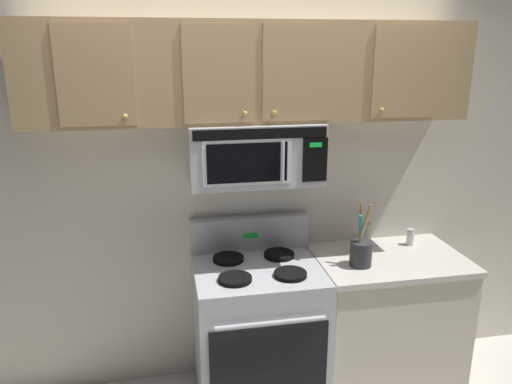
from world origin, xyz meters
The scene contains 8 objects.
back_wall centered at (0.00, 0.79, 1.35)m, with size 5.20×0.10×2.70m, color silver.
stove_range centered at (0.00, 0.42, 0.47)m, with size 0.76×0.69×1.12m.
over_range_microwave centered at (0.00, 0.54, 1.58)m, with size 0.76×0.43×0.35m.
upper_cabinets centered at (0.00, 0.57, 2.02)m, with size 2.50×0.36×0.55m.
counter_segment centered at (0.84, 0.43, 0.45)m, with size 0.93×0.65×0.90m.
utensil_crock_charcoal centered at (0.61, 0.34, 0.99)m, with size 0.13×0.13×0.39m.
salt_shaker centered at (1.05, 0.58, 0.95)m, with size 0.05×0.05×0.11m.
pepper_mill centered at (0.76, 0.61, 0.98)m, with size 0.05×0.05×0.16m, color #B7B2A8.
Camera 1 is at (-0.52, -2.22, 2.16)m, focal length 34.79 mm.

